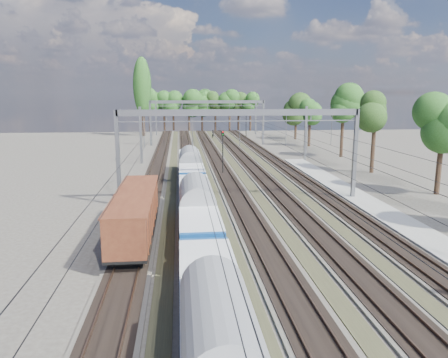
{
  "coord_description": "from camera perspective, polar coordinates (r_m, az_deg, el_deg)",
  "views": [
    {
      "loc": [
        -5.7,
        -11.2,
        10.55
      ],
      "look_at": [
        -1.75,
        27.63,
        2.8
      ],
      "focal_mm": 35.0,
      "sensor_mm": 36.0,
      "label": 1
    }
  ],
  "objects": [
    {
      "name": "freight_boxcar",
      "position": [
        32.09,
        -11.53,
        -4.31
      ],
      "size": [
        2.74,
        13.22,
        3.41
      ],
      "color": "black",
      "rests_on": "ground"
    },
    {
      "name": "poplar",
      "position": [
        109.56,
        -10.64,
        11.74
      ],
      "size": [
        4.4,
        4.4,
        19.04
      ],
      "color": "black",
      "rests_on": "ground"
    },
    {
      "name": "emu_train",
      "position": [
        33.18,
        -3.56,
        -3.16
      ],
      "size": [
        2.69,
        57.04,
        3.94
      ],
      "color": "black",
      "rests_on": "ground"
    },
    {
      "name": "tree_belt",
      "position": [
        103.9,
        1.71,
        9.88
      ],
      "size": [
        40.44,
        99.8,
        12.12
      ],
      "color": "black",
      "rests_on": "ground"
    },
    {
      "name": "signal_far",
      "position": [
        102.63,
        2.91,
        7.52
      ],
      "size": [
        0.42,
        0.39,
        6.23
      ],
      "rotation": [
        0.0,
        0.0,
        0.21
      ],
      "color": "black",
      "rests_on": "ground"
    },
    {
      "name": "track_bed",
      "position": [
        57.45,
        -0.02,
        0.75
      ],
      "size": [
        21.0,
        130.0,
        0.34
      ],
      "color": "#47423A",
      "rests_on": "ground"
    },
    {
      "name": "platform",
      "position": [
        37.35,
        22.89,
        -5.85
      ],
      "size": [
        3.0,
        70.0,
        0.3
      ],
      "primitive_type": "cube",
      "color": "gray",
      "rests_on": "ground"
    },
    {
      "name": "signal_near",
      "position": [
        56.76,
        -0.16,
        4.22
      ],
      "size": [
        0.39,
        0.36,
        5.73
      ],
      "rotation": [
        0.0,
        0.0,
        -0.21
      ],
      "color": "black",
      "rests_on": "ground"
    },
    {
      "name": "worker",
      "position": [
        103.76,
        -1.46,
        5.91
      ],
      "size": [
        0.65,
        0.8,
        1.88
      ],
      "primitive_type": "imported",
      "rotation": [
        0.0,
        0.0,
        1.91
      ],
      "color": "black",
      "rests_on": "ground"
    },
    {
      "name": "catenary",
      "position": [
        64.31,
        -0.41,
        7.53
      ],
      "size": [
        25.65,
        130.0,
        9.0
      ],
      "color": "slate",
      "rests_on": "ground"
    }
  ]
}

